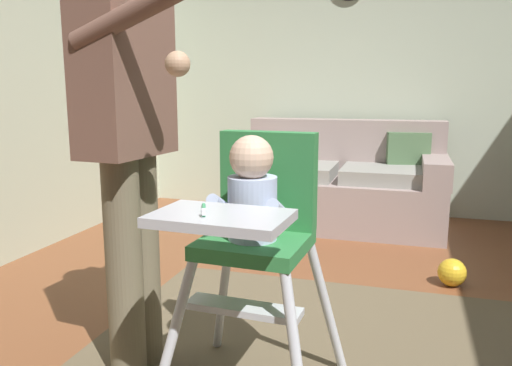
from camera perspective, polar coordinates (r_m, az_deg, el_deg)
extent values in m
cube|color=brown|center=(2.38, 6.96, -18.94)|extent=(5.86, 6.85, 0.10)
cube|color=#B6C2AA|center=(4.73, 13.04, 13.10)|extent=(5.06, 0.06, 2.71)
cube|color=gray|center=(4.26, 9.25, -2.09)|extent=(1.66, 0.84, 0.40)
cube|color=gray|center=(4.52, 9.97, 4.13)|extent=(1.66, 0.22, 0.46)
cube|color=gray|center=(4.36, -0.33, 2.35)|extent=(0.20, 0.84, 0.20)
cube|color=gray|center=(4.18, 19.50, 1.38)|extent=(0.20, 0.84, 0.20)
cube|color=gray|center=(4.22, 4.61, 1.42)|extent=(0.63, 0.60, 0.11)
cube|color=gray|center=(4.14, 14.02, 0.95)|extent=(0.63, 0.60, 0.11)
cube|color=#4C6B47|center=(4.36, 16.71, 3.22)|extent=(0.35, 0.16, 0.34)
cylinder|color=silver|center=(1.82, -9.51, -17.21)|extent=(0.18, 0.16, 0.57)
cylinder|color=silver|center=(1.67, 4.63, -19.78)|extent=(0.16, 0.18, 0.57)
cylinder|color=silver|center=(2.17, -3.72, -12.28)|extent=(0.16, 0.18, 0.57)
cylinder|color=silver|center=(2.05, 7.97, -13.81)|extent=(0.18, 0.16, 0.57)
cube|color=#328142|center=(1.80, -0.17, -6.89)|extent=(0.38, 0.38, 0.05)
cube|color=#328142|center=(1.89, 1.38, 0.35)|extent=(0.36, 0.09, 0.36)
cube|color=silver|center=(1.50, -3.99, -3.97)|extent=(0.41, 0.28, 0.03)
cube|color=silver|center=(1.78, -1.40, -13.89)|extent=(0.40, 0.12, 0.02)
cylinder|color=silver|center=(1.75, -0.40, -2.84)|extent=(0.18, 0.18, 0.22)
sphere|color=beige|center=(1.71, -0.52, 2.89)|extent=(0.15, 0.15, 0.15)
cylinder|color=silver|center=(1.75, -4.09, -2.50)|extent=(0.05, 0.15, 0.10)
cylinder|color=silver|center=(1.67, 2.50, -3.05)|extent=(0.05, 0.15, 0.10)
cylinder|color=#38A366|center=(1.51, -5.89, -3.01)|extent=(0.06, 0.12, 0.01)
cube|color=white|center=(1.46, -5.90, -3.24)|extent=(0.02, 0.03, 0.02)
cylinder|color=#6D624B|center=(2.04, -14.54, -9.47)|extent=(0.14, 0.14, 0.87)
cylinder|color=#6D624B|center=(2.13, -12.64, -8.50)|extent=(0.14, 0.14, 0.87)
cube|color=brown|center=(1.97, -14.52, 12.07)|extent=(0.23, 0.41, 0.62)
cylinder|color=brown|center=(1.74, -13.70, 18.06)|extent=(0.48, 0.11, 0.23)
sphere|color=tan|center=(1.64, -8.79, 13.08)|extent=(0.08, 0.08, 0.08)
cylinder|color=brown|center=(2.17, -10.74, 12.04)|extent=(0.07, 0.07, 0.56)
sphere|color=gold|center=(3.17, 21.15, -9.35)|extent=(0.16, 0.16, 0.16)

